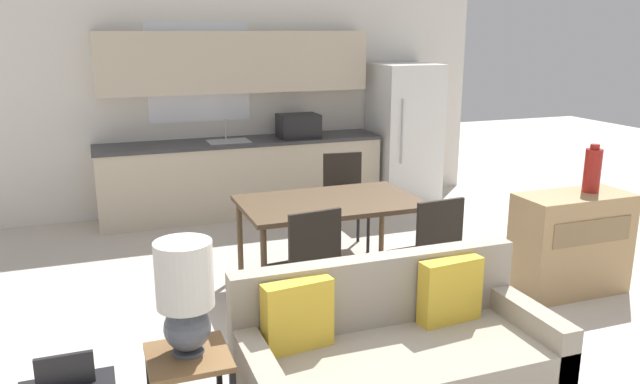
{
  "coord_description": "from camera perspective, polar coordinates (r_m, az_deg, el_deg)",
  "views": [
    {
      "loc": [
        -1.64,
        -2.87,
        2.17
      ],
      "look_at": [
        -0.03,
        1.5,
        0.95
      ],
      "focal_mm": 35.0,
      "sensor_mm": 36.0,
      "label": 1
    }
  ],
  "objects": [
    {
      "name": "table_lamp",
      "position": [
        3.2,
        -12.22,
        -8.98
      ],
      "size": [
        0.29,
        0.29,
        0.6
      ],
      "color": "#4C515B",
      "rests_on": "side_table"
    },
    {
      "name": "dining_chair_far_right",
      "position": [
        6.32,
        2.32,
        -0.43
      ],
      "size": [
        0.46,
        0.46,
        0.96
      ],
      "rotation": [
        0.0,
        0.0,
        -0.11
      ],
      "color": "black",
      "rests_on": "ground_plane"
    },
    {
      "name": "dining_chair_near_left",
      "position": [
        4.52,
        -1.11,
        -6.66
      ],
      "size": [
        0.47,
        0.47,
        0.96
      ],
      "rotation": [
        0.0,
        0.0,
        3.26
      ],
      "color": "black",
      "rests_on": "ground_plane"
    },
    {
      "name": "vase",
      "position": [
        5.62,
        23.65,
        1.87
      ],
      "size": [
        0.14,
        0.14,
        0.4
      ],
      "color": "maroon",
      "rests_on": "credenza"
    },
    {
      "name": "dining_table",
      "position": [
        5.34,
        0.89,
        -1.41
      ],
      "size": [
        1.52,
        0.94,
        0.75
      ],
      "color": "brown",
      "rests_on": "ground_plane"
    },
    {
      "name": "couch",
      "position": [
        3.76,
        6.75,
        -14.52
      ],
      "size": [
        1.82,
        0.8,
        0.86
      ],
      "color": "#3D2D1E",
      "rests_on": "ground_plane"
    },
    {
      "name": "credenza",
      "position": [
        5.65,
        21.93,
        -4.38
      ],
      "size": [
        0.96,
        0.45,
        0.86
      ],
      "color": "tan",
      "rests_on": "ground_plane"
    },
    {
      "name": "refrigerator",
      "position": [
        8.11,
        7.69,
        5.36
      ],
      "size": [
        0.77,
        0.78,
        1.75
      ],
      "color": "white",
      "rests_on": "ground_plane"
    },
    {
      "name": "wall_back",
      "position": [
        7.72,
        -7.93,
        8.47
      ],
      "size": [
        6.4,
        0.07,
        2.7
      ],
      "color": "silver",
      "rests_on": "ground_plane"
    },
    {
      "name": "kitchen_counter",
      "position": [
        7.5,
        -7.15,
        4.37
      ],
      "size": [
        3.37,
        0.65,
        2.15
      ],
      "color": "beige",
      "rests_on": "ground_plane"
    },
    {
      "name": "dining_chair_near_right",
      "position": [
        4.86,
        9.98,
        -5.32
      ],
      "size": [
        0.45,
        0.45,
        0.96
      ],
      "rotation": [
        0.0,
        0.0,
        3.22
      ],
      "color": "black",
      "rests_on": "ground_plane"
    }
  ]
}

